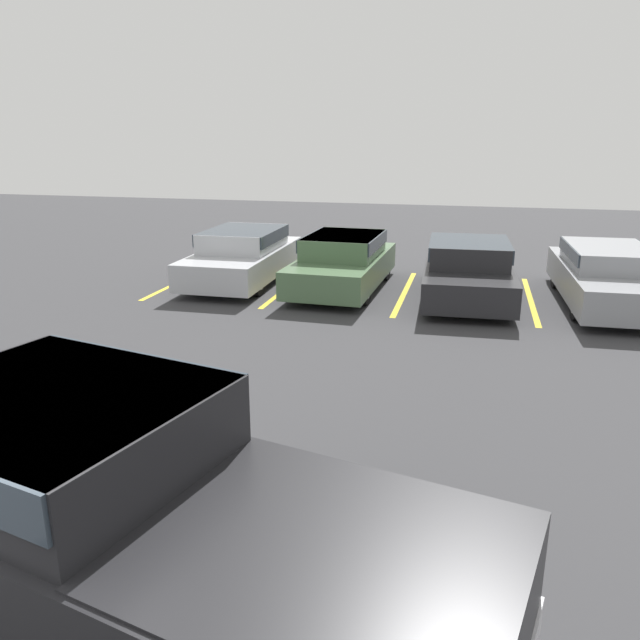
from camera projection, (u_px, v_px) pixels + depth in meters
stall_stripe_a at (184, 280)px, 15.54m from camera, size 0.12×4.25×0.01m
stall_stripe_b at (289, 286)px, 14.90m from camera, size 0.12×4.25×0.01m
stall_stripe_c at (405, 292)px, 14.27m from camera, size 0.12×4.25×0.01m
stall_stripe_d at (530, 300)px, 13.63m from camera, size 0.12×4.25×0.01m
pickup_truck at (94, 511)px, 4.50m from camera, size 6.32×3.32×1.73m
parked_sedan_a at (243, 254)px, 15.18m from camera, size 1.86×4.41×1.27m
parked_sedan_b at (343, 261)px, 14.42m from camera, size 1.91×4.30×1.27m
parked_sedan_c at (468, 268)px, 13.58m from camera, size 2.02×4.34×1.27m
parked_sedan_d at (607, 274)px, 13.11m from camera, size 1.92×4.78×1.23m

